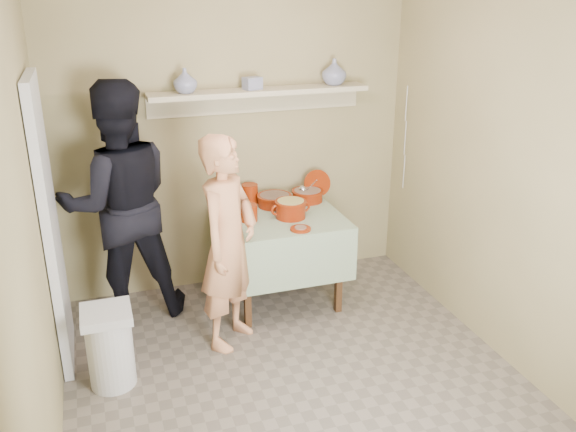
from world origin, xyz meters
name	(u,v)px	position (x,y,z in m)	size (l,w,h in m)	color
ground	(302,391)	(0.00, 0.00, 0.00)	(3.50, 3.50, 0.00)	#6C6155
tile_panel	(51,226)	(-1.46, 0.95, 1.00)	(0.06, 0.70, 2.00)	silver
plate_stack_a	(232,198)	(-0.09, 1.53, 0.85)	(0.14, 0.14, 0.18)	maroon
plate_stack_b	(250,194)	(0.09, 1.61, 0.84)	(0.14, 0.14, 0.17)	maroon
bowl_stack	(249,213)	(-0.02, 1.21, 0.83)	(0.13, 0.13, 0.13)	maroon
empty_bowl	(241,212)	(-0.05, 1.35, 0.79)	(0.18, 0.18, 0.05)	maroon
propped_lid	(317,183)	(0.70, 1.59, 0.88)	(0.24, 0.24, 0.02)	maroon
vase_right	(334,72)	(0.85, 1.63, 1.83)	(0.20, 0.20, 0.21)	navy
vase_left	(185,81)	(-0.40, 1.61, 1.82)	(0.18, 0.18, 0.19)	navy
ceramic_box	(252,83)	(0.14, 1.61, 1.77)	(0.14, 0.10, 0.10)	navy
person_cook	(228,243)	(-0.29, 0.76, 0.79)	(0.58, 0.38, 1.58)	tan
person_helper	(119,204)	(-0.99, 1.41, 0.94)	(0.92, 0.72, 1.89)	black
room_shell	(304,156)	(0.00, 0.00, 1.61)	(3.04, 3.54, 2.62)	#9C9060
serving_table	(279,227)	(0.25, 1.28, 0.64)	(0.97, 0.97, 0.76)	#4C2D16
cazuela_meat_a	(275,199)	(0.27, 1.47, 0.82)	(0.30, 0.30, 0.10)	#651203
cazuela_meat_b	(307,195)	(0.57, 1.50, 0.82)	(0.28, 0.28, 0.10)	#651203
ladle	(303,189)	(0.54, 1.50, 0.87)	(0.08, 0.26, 0.19)	silver
cazuela_rice	(291,207)	(0.31, 1.18, 0.85)	(0.33, 0.25, 0.14)	#651203
front_plate	(301,229)	(0.30, 0.90, 0.77)	(0.16, 0.16, 0.03)	maroon
wall_shelf	(259,94)	(0.20, 1.65, 1.67)	(1.80, 0.25, 0.21)	#C1B58F
trash_bin	(110,347)	(-1.17, 0.48, 0.28)	(0.32, 0.32, 0.56)	silver
electrical_cord	(405,138)	(1.47, 1.48, 1.25)	(0.01, 0.05, 0.90)	silver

